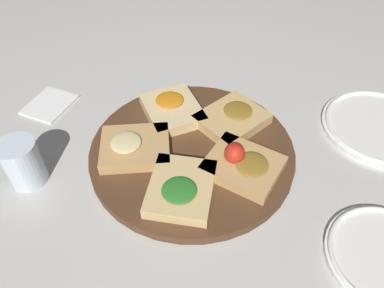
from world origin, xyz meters
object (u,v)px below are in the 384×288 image
at_px(serving_board, 192,151).
at_px(water_glass, 23,162).
at_px(plate_left, 380,126).
at_px(napkin_stack, 49,104).

xyz_separation_m(serving_board, water_glass, (0.10, -0.31, 0.04)).
distance_m(plate_left, water_glass, 0.75).
bearing_deg(napkin_stack, plate_left, 89.53).
bearing_deg(plate_left, water_glass, -73.24).
distance_m(serving_board, water_glass, 0.33).
distance_m(serving_board, napkin_stack, 0.38).
distance_m(serving_board, plate_left, 0.43).
bearing_deg(water_glass, serving_board, 107.11).
bearing_deg(plate_left, napkin_stack, -90.47).
relative_size(water_glass, napkin_stack, 0.86).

